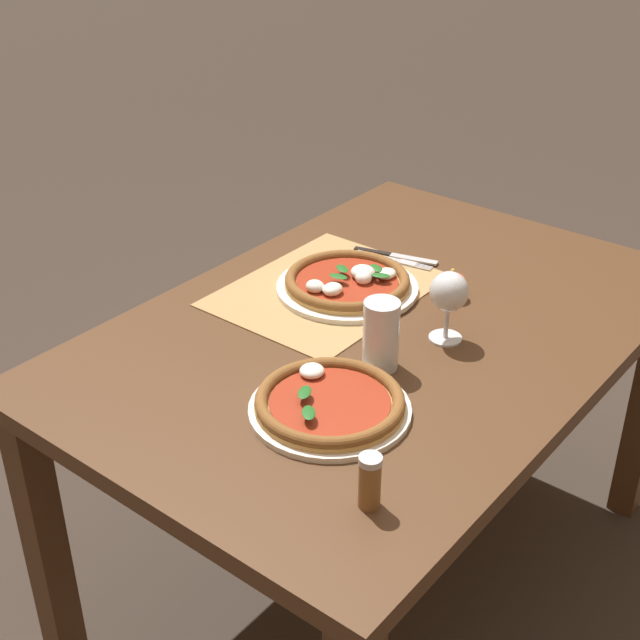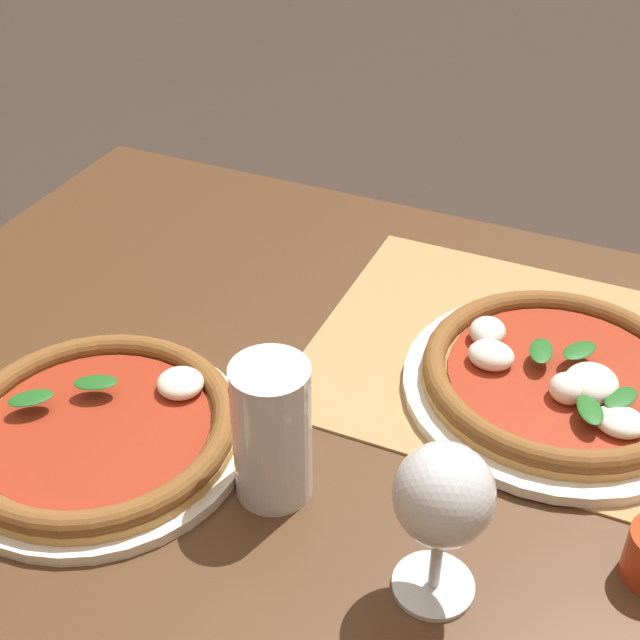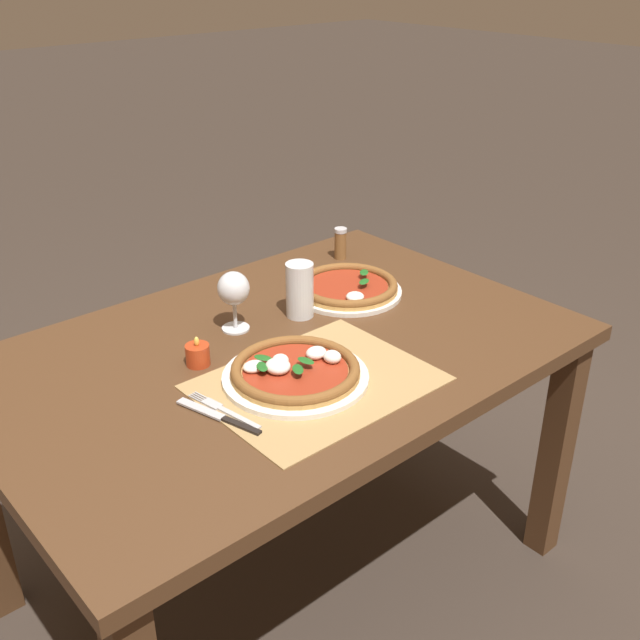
{
  "view_description": "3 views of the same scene",
  "coord_description": "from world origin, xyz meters",
  "px_view_note": "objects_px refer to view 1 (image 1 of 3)",
  "views": [
    {
      "loc": [
        1.38,
        0.93,
        1.7
      ],
      "look_at": [
        0.21,
        -0.0,
        0.84
      ],
      "focal_mm": 50.0,
      "sensor_mm": 36.0,
      "label": 1
    },
    {
      "loc": [
        -0.13,
        0.61,
        1.36
      ],
      "look_at": [
        0.17,
        -0.06,
        0.82
      ],
      "focal_mm": 50.0,
      "sensor_mm": 36.0,
      "label": 2
    },
    {
      "loc": [
        -0.96,
        -1.25,
        1.61
      ],
      "look_at": [
        0.07,
        -0.07,
        0.81
      ],
      "focal_mm": 42.0,
      "sensor_mm": 36.0,
      "label": 3
    }
  ],
  "objects_px": {
    "wine_glass": "(449,295)",
    "pint_glass": "(381,336)",
    "pizza_far": "(330,403)",
    "pepper_shaker": "(370,481)",
    "knife": "(396,256)",
    "pizza_near": "(348,282)",
    "fork": "(394,260)",
    "votive_candle": "(452,288)"
  },
  "relations": [
    {
      "from": "pizza_far",
      "to": "pint_glass",
      "type": "height_order",
      "value": "pint_glass"
    },
    {
      "from": "votive_candle",
      "to": "knife",
      "type": "bearing_deg",
      "value": -112.69
    },
    {
      "from": "fork",
      "to": "pepper_shaker",
      "type": "relative_size",
      "value": 2.06
    },
    {
      "from": "pizza_near",
      "to": "fork",
      "type": "height_order",
      "value": "pizza_near"
    },
    {
      "from": "wine_glass",
      "to": "pint_glass",
      "type": "distance_m",
      "value": 0.18
    },
    {
      "from": "pint_glass",
      "to": "pepper_shaker",
      "type": "relative_size",
      "value": 1.49
    },
    {
      "from": "pint_glass",
      "to": "knife",
      "type": "bearing_deg",
      "value": -149.26
    },
    {
      "from": "pepper_shaker",
      "to": "knife",
      "type": "bearing_deg",
      "value": -148.33
    },
    {
      "from": "wine_glass",
      "to": "pint_glass",
      "type": "bearing_deg",
      "value": -15.13
    },
    {
      "from": "knife",
      "to": "votive_candle",
      "type": "distance_m",
      "value": 0.23
    },
    {
      "from": "wine_glass",
      "to": "pint_glass",
      "type": "height_order",
      "value": "wine_glass"
    },
    {
      "from": "pizza_far",
      "to": "knife",
      "type": "relative_size",
      "value": 1.42
    },
    {
      "from": "wine_glass",
      "to": "knife",
      "type": "bearing_deg",
      "value": -130.41
    },
    {
      "from": "pizza_near",
      "to": "pizza_far",
      "type": "height_order",
      "value": "pizza_near"
    },
    {
      "from": "pizza_near",
      "to": "fork",
      "type": "relative_size",
      "value": 1.63
    },
    {
      "from": "pizza_near",
      "to": "pizza_far",
      "type": "xyz_separation_m",
      "value": [
        0.4,
        0.26,
        -0.0
      ]
    },
    {
      "from": "fork",
      "to": "pepper_shaker",
      "type": "distance_m",
      "value": 0.88
    },
    {
      "from": "fork",
      "to": "knife",
      "type": "relative_size",
      "value": 0.94
    },
    {
      "from": "wine_glass",
      "to": "fork",
      "type": "distance_m",
      "value": 0.39
    },
    {
      "from": "pizza_far",
      "to": "wine_glass",
      "type": "xyz_separation_m",
      "value": [
        -0.36,
        0.03,
        0.09
      ]
    },
    {
      "from": "pint_glass",
      "to": "pizza_near",
      "type": "bearing_deg",
      "value": -131.53
    },
    {
      "from": "pint_glass",
      "to": "pepper_shaker",
      "type": "bearing_deg",
      "value": 32.79
    },
    {
      "from": "votive_candle",
      "to": "pepper_shaker",
      "type": "xyz_separation_m",
      "value": [
        0.68,
        0.26,
        0.03
      ]
    },
    {
      "from": "pizza_far",
      "to": "wine_glass",
      "type": "bearing_deg",
      "value": 175.26
    },
    {
      "from": "pizza_near",
      "to": "votive_candle",
      "type": "bearing_deg",
      "value": 121.92
    },
    {
      "from": "wine_glass",
      "to": "fork",
      "type": "relative_size",
      "value": 0.77
    },
    {
      "from": "wine_glass",
      "to": "votive_candle",
      "type": "distance_m",
      "value": 0.21
    },
    {
      "from": "wine_glass",
      "to": "pizza_far",
      "type": "bearing_deg",
      "value": -4.74
    },
    {
      "from": "wine_glass",
      "to": "knife",
      "type": "distance_m",
      "value": 0.41
    },
    {
      "from": "pizza_near",
      "to": "fork",
      "type": "distance_m",
      "value": 0.19
    },
    {
      "from": "pizza_far",
      "to": "fork",
      "type": "relative_size",
      "value": 1.5
    },
    {
      "from": "votive_candle",
      "to": "pepper_shaker",
      "type": "bearing_deg",
      "value": 21.08
    },
    {
      "from": "pizza_near",
      "to": "pint_glass",
      "type": "bearing_deg",
      "value": 48.47
    },
    {
      "from": "pizza_far",
      "to": "pepper_shaker",
      "type": "height_order",
      "value": "pepper_shaker"
    },
    {
      "from": "pizza_near",
      "to": "fork",
      "type": "bearing_deg",
      "value": -179.44
    },
    {
      "from": "votive_candle",
      "to": "pepper_shaker",
      "type": "relative_size",
      "value": 0.74
    },
    {
      "from": "pizza_near",
      "to": "wine_glass",
      "type": "distance_m",
      "value": 0.3
    },
    {
      "from": "pizza_near",
      "to": "pepper_shaker",
      "type": "distance_m",
      "value": 0.73
    },
    {
      "from": "fork",
      "to": "knife",
      "type": "xyz_separation_m",
      "value": [
        -0.02,
        -0.01,
        0.0
      ]
    },
    {
      "from": "pepper_shaker",
      "to": "pizza_near",
      "type": "bearing_deg",
      "value": -140.31
    },
    {
      "from": "pizza_far",
      "to": "knife",
      "type": "height_order",
      "value": "pizza_far"
    },
    {
      "from": "pizza_far",
      "to": "pizza_near",
      "type": "bearing_deg",
      "value": -147.02
    }
  ]
}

